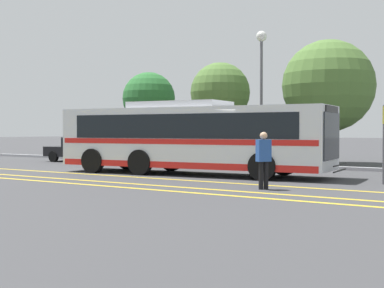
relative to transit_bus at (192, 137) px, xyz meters
The scene contains 14 objects.
ground_plane 1.98m from the transit_bus, ahead, with size 220.00×220.00×0.00m, color #38383A.
lane_strip_0 2.66m from the transit_bus, 89.65° to the right, with size 0.20×30.94×0.01m, color gold.
lane_strip_1 4.44m from the transit_bus, 89.82° to the right, with size 0.20×30.94×0.01m, color gold.
lane_strip_2 5.41m from the transit_bus, 89.85° to the right, with size 0.20×30.94×0.01m, color gold.
curb_strip 5.85m from the transit_bus, 89.87° to the left, with size 38.94×0.36×0.15m, color #99999E.
transit_bus is the anchor object (origin of this frame).
parked_car_0 10.49m from the transit_bus, 159.39° to the left, with size 4.13×2.06×1.37m.
parked_car_1 5.14m from the transit_bus, 133.92° to the left, with size 4.86×1.96×1.36m.
pedestrian_0 5.80m from the transit_bus, 34.85° to the right, with size 0.42×0.47×1.70m.
bus_stop_sign 7.33m from the transit_bus, ahead, with size 0.07×0.40×2.57m.
street_lamp 7.70m from the transit_bus, 92.70° to the left, with size 0.53×0.53×6.76m.
tree_0 10.26m from the transit_bus, 77.46° to the left, with size 4.82×4.82×6.49m.
tree_1 12.55m from the transit_bus, 135.99° to the left, with size 3.26×3.26×5.36m.
tree_2 8.76m from the transit_bus, 112.86° to the left, with size 3.28×3.28×5.49m.
Camera 1 is at (10.40, -17.74, 1.74)m, focal length 50.00 mm.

